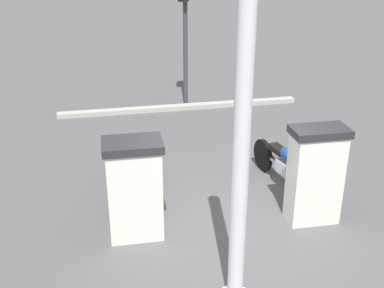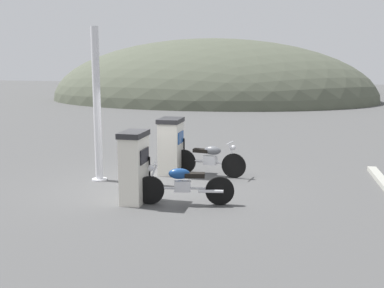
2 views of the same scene
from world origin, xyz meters
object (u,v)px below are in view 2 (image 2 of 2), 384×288
at_px(fuel_pump_near, 134,167).
at_px(fuel_pump_far, 171,146).
at_px(motorcycle_far_pump, 210,158).
at_px(motorcycle_near_pump, 183,185).
at_px(canopy_support_pole, 97,108).

height_order(fuel_pump_near, fuel_pump_far, fuel_pump_near).
bearing_deg(fuel_pump_far, motorcycle_far_pump, 1.30).
relative_size(fuel_pump_near, motorcycle_near_pump, 0.75).
distance_m(motorcycle_near_pump, canopy_support_pole, 3.50).
bearing_deg(fuel_pump_near, fuel_pump_far, 90.00).
bearing_deg(motorcycle_far_pump, fuel_pump_far, -178.70).
distance_m(motorcycle_near_pump, motorcycle_far_pump, 2.77).
distance_m(fuel_pump_near, motorcycle_near_pump, 1.17).
height_order(fuel_pump_near, motorcycle_near_pump, fuel_pump_near).
relative_size(fuel_pump_near, motorcycle_far_pump, 0.76).
height_order(fuel_pump_near, motorcycle_far_pump, fuel_pump_near).
bearing_deg(motorcycle_near_pump, canopy_support_pole, 150.46).
height_order(fuel_pump_far, motorcycle_near_pump, fuel_pump_far).
xyz_separation_m(motorcycle_near_pump, canopy_support_pole, (-2.76, 1.56, 1.48)).
bearing_deg(fuel_pump_far, motorcycle_near_pump, -68.04).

